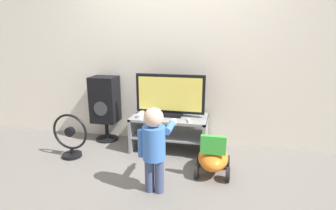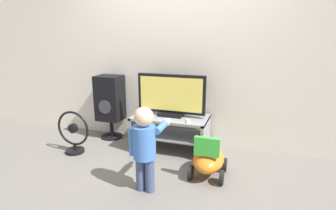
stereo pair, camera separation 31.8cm
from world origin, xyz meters
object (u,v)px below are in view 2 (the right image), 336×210
(game_console, at_px, (142,114))
(ride_on_toy, at_px, (208,159))
(child, at_px, (145,143))
(television, at_px, (171,96))
(speaker_tower, at_px, (110,99))
(floor_fan, at_px, (73,134))
(remote_primary, at_px, (188,121))

(game_console, xyz_separation_m, ride_on_toy, (0.94, -0.41, -0.30))
(child, distance_m, ride_on_toy, 0.76)
(ride_on_toy, bearing_deg, television, 137.51)
(child, bearing_deg, ride_on_toy, 41.20)
(television, relative_size, child, 1.05)
(television, distance_m, speaker_tower, 0.96)
(ride_on_toy, bearing_deg, floor_fan, 178.78)
(speaker_tower, xyz_separation_m, floor_fan, (-0.18, -0.61, -0.32))
(floor_fan, bearing_deg, remote_primary, 12.39)
(child, height_order, floor_fan, child)
(speaker_tower, bearing_deg, floor_fan, -106.50)
(television, bearing_deg, ride_on_toy, -42.49)
(game_console, xyz_separation_m, child, (0.42, -0.87, 0.01))
(child, relative_size, ride_on_toy, 1.61)
(child, bearing_deg, game_console, 115.66)
(speaker_tower, distance_m, floor_fan, 0.71)
(television, bearing_deg, floor_fan, -156.23)
(game_console, relative_size, child, 0.22)
(ride_on_toy, bearing_deg, remote_primary, 132.04)
(game_console, distance_m, child, 0.96)
(child, relative_size, speaker_tower, 0.91)
(speaker_tower, xyz_separation_m, ride_on_toy, (1.53, -0.65, -0.38))
(remote_primary, xyz_separation_m, child, (-0.21, -0.80, 0.02))
(television, bearing_deg, child, -86.43)
(child, bearing_deg, remote_primary, 75.27)
(remote_primary, bearing_deg, ride_on_toy, -47.96)
(remote_primary, distance_m, speaker_tower, 1.26)
(remote_primary, relative_size, ride_on_toy, 0.26)
(remote_primary, height_order, speaker_tower, speaker_tower)
(television, relative_size, remote_primary, 6.49)
(remote_primary, bearing_deg, floor_fan, -167.61)
(television, distance_m, game_console, 0.44)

